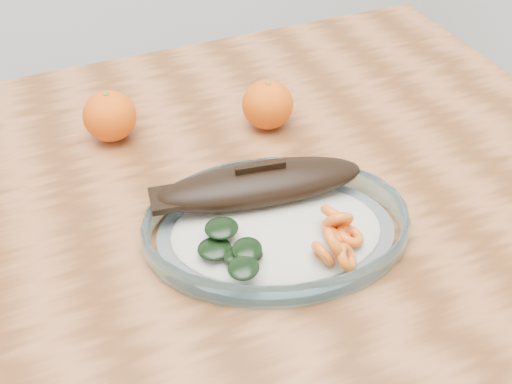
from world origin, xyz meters
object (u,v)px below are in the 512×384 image
plated_meal (275,223)px  orange_left (110,116)px  dining_table (175,268)px  orange_right (268,105)px

plated_meal → orange_left: size_ratio=9.25×
dining_table → orange_right: (0.18, 0.12, 0.13)m
dining_table → plated_meal: bearing=-39.7°
dining_table → orange_right: orange_right is taller
orange_left → orange_right: bearing=-15.0°
plated_meal → orange_right: bearing=84.0°
plated_meal → orange_left: (-0.13, 0.26, 0.02)m
dining_table → plated_meal: plated_meal is taller
dining_table → orange_right: 0.26m
orange_left → orange_right: same height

